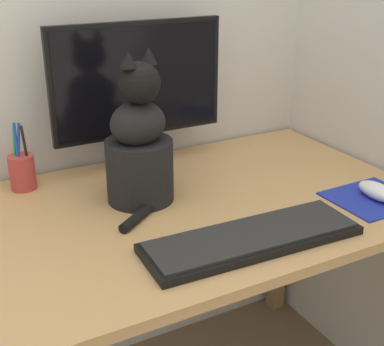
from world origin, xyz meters
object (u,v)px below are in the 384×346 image
object	(u,v)px
computer_mouse_right	(377,191)
pen_cup	(22,171)
monitor	(139,90)
keyboard	(252,238)
cat	(139,147)

from	to	relation	value
computer_mouse_right	pen_cup	bearing A→B (deg)	147.52
monitor	keyboard	bearing A→B (deg)	-84.96
cat	monitor	bearing A→B (deg)	49.91
keyboard	computer_mouse_right	xyz separation A→B (m)	(0.39, 0.03, 0.01)
keyboard	pen_cup	world-z (taller)	pen_cup
computer_mouse_right	cat	xyz separation A→B (m)	(-0.52, 0.28, 0.12)
monitor	computer_mouse_right	size ratio (longest dim) A/B	4.22
keyboard	computer_mouse_right	bearing A→B (deg)	6.52
keyboard	computer_mouse_right	size ratio (longest dim) A/B	4.22
monitor	computer_mouse_right	bearing A→B (deg)	-46.77
computer_mouse_right	pen_cup	world-z (taller)	pen_cup
computer_mouse_right	keyboard	bearing A→B (deg)	-175.79
computer_mouse_right	pen_cup	size ratio (longest dim) A/B	0.65
monitor	computer_mouse_right	world-z (taller)	monitor
keyboard	pen_cup	distance (m)	0.63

